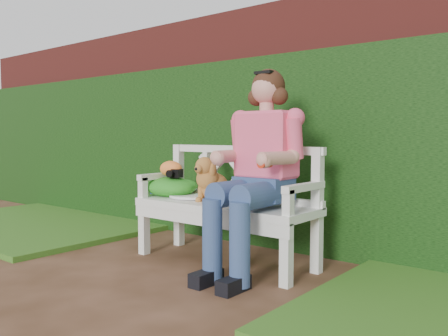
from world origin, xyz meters
The scene contains 11 objects.
ground centered at (0.00, 0.00, 0.00)m, with size 60.00×60.00×0.00m, color #3F2715.
brick_wall centered at (0.00, 1.90, 1.10)m, with size 10.00×0.30×2.20m, color maroon.
ivy_hedge centered at (0.00, 1.68, 0.85)m, with size 10.00×0.18×1.70m, color #255418.
grass_left centered at (-2.40, 0.90, 0.03)m, with size 2.60×2.00×0.05m, color #2B5F13.
garden_bench centered at (0.17, 0.97, 0.24)m, with size 1.58×0.60×0.48m, color white, non-canonical shape.
seated_woman centered at (0.54, 0.95, 0.75)m, with size 0.64×0.85×1.50m, color #D7235E, non-canonical shape.
dog centered at (0.03, 0.98, 0.66)m, with size 0.24×0.33×0.36m, color #AE8547, non-canonical shape.
tennis_racket centered at (-0.25, 0.96, 0.50)m, with size 0.65×0.27×0.03m, color silver, non-canonical shape.
green_bag centered at (-0.44, 0.98, 0.56)m, with size 0.49×0.38×0.17m, color #217D30, non-canonical shape.
camera_item centered at (-0.36, 0.96, 0.68)m, with size 0.11×0.08×0.07m, color black.
baseball_glove centered at (-0.43, 0.98, 0.72)m, with size 0.22×0.16×0.14m, color orange.
Camera 1 is at (2.48, -1.89, 1.01)m, focal length 38.00 mm.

